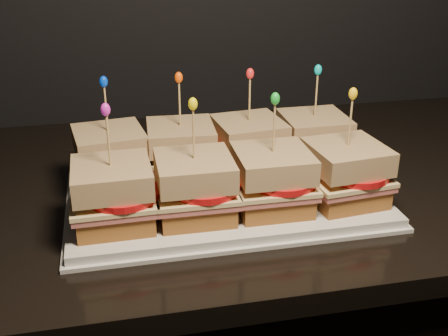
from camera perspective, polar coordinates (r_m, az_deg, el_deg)
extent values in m
cube|color=black|center=(0.92, -12.90, -2.85)|extent=(2.69, 0.67, 0.03)
cube|color=silver|center=(0.85, 0.00, -2.84)|extent=(0.45, 0.28, 0.02)
cube|color=silver|center=(0.85, 0.00, -3.20)|extent=(0.47, 0.29, 0.01)
cube|color=brown|center=(0.88, -11.31, -0.58)|extent=(0.11, 0.11, 0.03)
cube|color=#B14E4C|center=(0.88, -11.41, 0.47)|extent=(0.12, 0.12, 0.01)
cube|color=#EAD08C|center=(0.87, -11.44, 0.89)|extent=(0.12, 0.12, 0.01)
cylinder|color=red|center=(0.86, -10.68, 1.26)|extent=(0.10, 0.10, 0.01)
cube|color=#61370E|center=(0.86, -11.60, 2.67)|extent=(0.11, 0.11, 0.03)
cylinder|color=tan|center=(0.85, -11.87, 5.65)|extent=(0.00, 0.00, 0.09)
ellipsoid|color=#0538CF|center=(0.83, -12.13, 8.58)|extent=(0.01, 0.01, 0.02)
cube|color=brown|center=(0.89, -4.31, 0.02)|extent=(0.10, 0.10, 0.03)
cube|color=#B14E4C|center=(0.88, -4.35, 1.07)|extent=(0.11, 0.11, 0.01)
cube|color=#EAD08C|center=(0.88, -4.36, 1.49)|extent=(0.12, 0.11, 0.01)
cylinder|color=red|center=(0.87, -3.54, 1.86)|extent=(0.10, 0.10, 0.01)
cube|color=#61370E|center=(0.87, -4.42, 3.27)|extent=(0.11, 0.11, 0.03)
cylinder|color=tan|center=(0.85, -4.52, 6.23)|extent=(0.00, 0.00, 0.09)
ellipsoid|color=#F44B05|center=(0.84, -4.62, 9.15)|extent=(0.01, 0.01, 0.02)
cube|color=brown|center=(0.91, 2.49, 0.60)|extent=(0.11, 0.11, 0.03)
cube|color=#B14E4C|center=(0.90, 2.51, 1.64)|extent=(0.12, 0.12, 0.01)
cube|color=#EAD08C|center=(0.90, 2.52, 2.05)|extent=(0.12, 0.12, 0.01)
cylinder|color=red|center=(0.89, 3.37, 2.41)|extent=(0.10, 0.10, 0.01)
cube|color=#61370E|center=(0.89, 2.56, 3.80)|extent=(0.11, 0.11, 0.03)
cylinder|color=tan|center=(0.87, 2.61, 6.70)|extent=(0.00, 0.00, 0.09)
ellipsoid|color=red|center=(0.86, 2.67, 9.56)|extent=(0.01, 0.01, 0.02)
cube|color=brown|center=(0.94, 8.93, 1.15)|extent=(0.10, 0.10, 0.03)
cube|color=#B14E4C|center=(0.93, 9.00, 2.15)|extent=(0.11, 0.11, 0.01)
cube|color=#EAD08C|center=(0.93, 9.03, 2.55)|extent=(0.11, 0.11, 0.01)
cylinder|color=red|center=(0.93, 9.88, 2.90)|extent=(0.10, 0.10, 0.01)
cube|color=#61370E|center=(0.92, 9.15, 4.24)|extent=(0.10, 0.10, 0.03)
cylinder|color=tan|center=(0.90, 9.34, 7.05)|extent=(0.00, 0.00, 0.09)
ellipsoid|color=#06B3B3|center=(0.89, 9.54, 9.81)|extent=(0.01, 0.01, 0.02)
cube|color=brown|center=(0.77, -11.02, -4.60)|extent=(0.10, 0.10, 0.03)
cube|color=#B14E4C|center=(0.76, -11.13, -3.42)|extent=(0.11, 0.11, 0.01)
cube|color=#EAD08C|center=(0.75, -11.17, -2.95)|extent=(0.11, 0.11, 0.01)
cylinder|color=red|center=(0.75, -10.28, -2.56)|extent=(0.10, 0.10, 0.01)
cube|color=#61370E|center=(0.74, -11.35, -0.94)|extent=(0.10, 0.10, 0.03)
cylinder|color=tan|center=(0.72, -11.65, 2.45)|extent=(0.00, 0.00, 0.09)
ellipsoid|color=#D022AD|center=(0.71, -11.95, 5.84)|extent=(0.01, 0.01, 0.02)
cube|color=brown|center=(0.77, -2.94, -3.86)|extent=(0.10, 0.10, 0.03)
cube|color=#B14E4C|center=(0.76, -2.97, -2.69)|extent=(0.11, 0.11, 0.01)
cube|color=#EAD08C|center=(0.76, -2.98, -2.22)|extent=(0.11, 0.11, 0.01)
cylinder|color=red|center=(0.75, -2.02, -1.82)|extent=(0.10, 0.10, 0.01)
cube|color=#61370E|center=(0.75, -3.02, -0.22)|extent=(0.10, 0.10, 0.03)
cylinder|color=tan|center=(0.73, -3.10, 3.16)|extent=(0.00, 0.00, 0.09)
ellipsoid|color=yellow|center=(0.72, -3.19, 6.52)|extent=(0.01, 0.01, 0.02)
cube|color=brown|center=(0.79, 4.83, -3.09)|extent=(0.10, 0.10, 0.03)
cube|color=#B14E4C|center=(0.79, 4.88, -1.94)|extent=(0.11, 0.11, 0.01)
cube|color=#EAD08C|center=(0.78, 4.90, -1.48)|extent=(0.11, 0.11, 0.01)
cylinder|color=red|center=(0.78, 5.89, -1.08)|extent=(0.10, 0.10, 0.01)
cube|color=#61370E|center=(0.77, 4.97, 0.48)|extent=(0.10, 0.10, 0.03)
cylinder|color=tan|center=(0.75, 5.10, 3.77)|extent=(0.00, 0.00, 0.09)
ellipsoid|color=green|center=(0.74, 5.23, 7.04)|extent=(0.01, 0.01, 0.02)
cube|color=brown|center=(0.83, 12.05, -2.31)|extent=(0.11, 0.11, 0.03)
cube|color=#B14E4C|center=(0.82, 12.16, -1.20)|extent=(0.12, 0.12, 0.01)
cube|color=#EAD08C|center=(0.82, 12.20, -0.76)|extent=(0.12, 0.12, 0.01)
cylinder|color=red|center=(0.82, 13.18, -0.38)|extent=(0.10, 0.10, 0.01)
cube|color=#61370E|center=(0.81, 12.38, 1.12)|extent=(0.11, 0.11, 0.03)
cylinder|color=tan|center=(0.79, 12.68, 4.26)|extent=(0.00, 0.00, 0.09)
ellipsoid|color=yellow|center=(0.78, 12.98, 7.38)|extent=(0.01, 0.01, 0.02)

